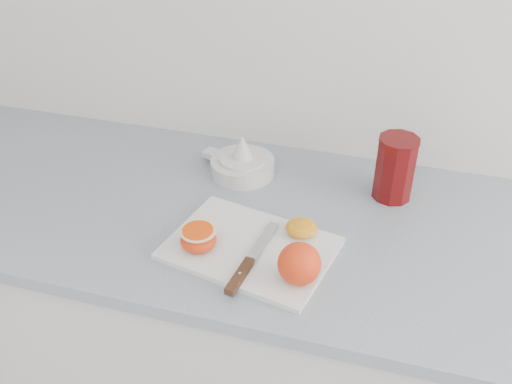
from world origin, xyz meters
TOP-DOWN VIEW (x-y plane):
  - counter at (0.18, 1.70)m, footprint 2.49×0.64m
  - cutting_board at (0.07, 1.58)m, footprint 0.36×0.29m
  - whole_orange at (0.18, 1.51)m, footprint 0.08×0.08m
  - half_orange at (-0.03, 1.54)m, footprint 0.07×0.07m
  - squeezed_shell at (0.16, 1.64)m, footprint 0.06×0.06m
  - paring_knife at (0.08, 1.50)m, footprint 0.05×0.22m
  - citrus_juicer at (-0.03, 1.85)m, footprint 0.19×0.15m
  - red_tumbler at (0.32, 1.85)m, footprint 0.09×0.09m

SIDE VIEW (x-z plane):
  - counter at x=0.18m, z-range 0.00..0.89m
  - cutting_board at x=0.07m, z-range 0.89..0.90m
  - paring_knife at x=0.08m, z-range 0.90..0.92m
  - squeezed_shell at x=0.16m, z-range 0.90..0.93m
  - citrus_juicer at x=-0.03m, z-range 0.87..0.97m
  - half_orange at x=-0.03m, z-range 0.90..0.95m
  - whole_orange at x=0.18m, z-range 0.90..0.98m
  - red_tumbler at x=0.32m, z-range 0.88..1.03m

